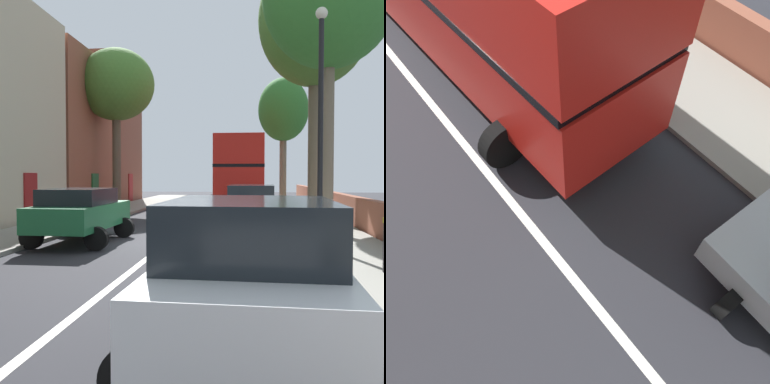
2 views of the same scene
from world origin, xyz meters
TOP-DOWN VIEW (x-y plane):
  - ground_plane at (0.00, 0.00)m, footprint 84.00×84.00m
  - road_centre_line at (0.00, 0.00)m, footprint 0.16×54.00m
  - sidewalk_left at (-4.90, 0.00)m, footprint 2.60×60.00m
  - sidewalk_right at (4.90, 0.00)m, footprint 2.60×60.00m
  - double_decker_bus at (1.70, 14.42)m, footprint 3.76×11.47m
  - parked_car_green_left_0 at (-2.50, -0.92)m, footprint 2.49×4.33m
  - parked_car_white_right_2 at (2.50, -9.37)m, footprint 2.51×3.99m
  - parked_car_silver_right_3 at (2.50, 4.35)m, footprint 2.63×4.54m
  - street_tree_right_1 at (5.16, 6.90)m, footprint 4.86×4.86m
  - street_tree_left_4 at (-5.28, 12.35)m, footprint 4.40×4.40m
  - street_tree_right_5 at (4.84, 22.63)m, footprint 3.82×3.82m
  - lamppost_right at (4.30, -1.37)m, footprint 0.32×0.32m

SIDE VIEW (x-z plane):
  - ground_plane at x=0.00m, z-range 0.00..0.00m
  - road_centre_line at x=0.00m, z-range 0.00..0.01m
  - sidewalk_left at x=-4.90m, z-range 0.00..0.12m
  - sidewalk_right at x=4.90m, z-range 0.00..0.12m
  - parked_car_silver_right_3 at x=2.50m, z-range 0.12..1.74m
  - parked_car_green_left_0 at x=-2.50m, z-range 0.12..1.74m
  - parked_car_white_right_2 at x=2.50m, z-range 0.10..1.87m
  - double_decker_bus at x=1.70m, z-range 0.33..4.39m
  - lamppost_right at x=4.30m, z-range 0.65..6.96m
  - street_tree_right_5 at x=4.84m, z-range 2.28..11.59m
  - street_tree_left_4 at x=-5.28m, z-range 2.57..11.73m
  - street_tree_right_1 at x=5.16m, z-range 2.92..14.55m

